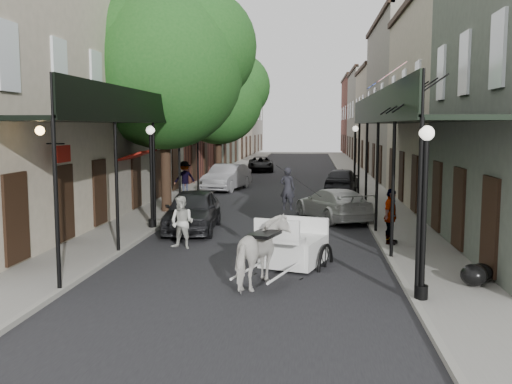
% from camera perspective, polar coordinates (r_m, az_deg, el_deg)
% --- Properties ---
extents(ground, '(140.00, 140.00, 0.00)m').
position_cam_1_polar(ground, '(14.81, -1.28, -8.32)').
color(ground, gray).
rests_on(ground, ground).
extents(road, '(8.00, 90.00, 0.01)m').
position_cam_1_polar(road, '(34.46, 2.73, 0.26)').
color(road, black).
rests_on(road, ground).
extents(sidewalk_left, '(2.20, 90.00, 0.12)m').
position_cam_1_polar(sidewalk_left, '(35.06, -5.45, 0.43)').
color(sidewalk_left, gray).
rests_on(sidewalk_left, ground).
extents(sidewalk_right, '(2.20, 90.00, 0.12)m').
position_cam_1_polar(sidewalk_right, '(34.57, 11.04, 0.25)').
color(sidewalk_right, gray).
rests_on(sidewalk_right, ground).
extents(building_row_left, '(5.00, 80.00, 10.50)m').
position_cam_1_polar(building_row_left, '(45.42, -7.58, 8.36)').
color(building_row_left, '#BCAE96').
rests_on(building_row_left, ground).
extents(building_row_right, '(5.00, 80.00, 10.50)m').
position_cam_1_polar(building_row_right, '(44.76, 14.63, 8.24)').
color(building_row_right, gray).
rests_on(building_row_right, ground).
extents(gallery_left, '(2.20, 18.05, 4.88)m').
position_cam_1_polar(gallery_left, '(22.17, -11.55, 7.09)').
color(gallery_left, black).
rests_on(gallery_left, sidewalk_left).
extents(gallery_right, '(2.20, 18.05, 4.88)m').
position_cam_1_polar(gallery_right, '(21.40, 13.97, 7.05)').
color(gallery_right, black).
rests_on(gallery_right, sidewalk_right).
extents(tree_near, '(7.31, 6.80, 9.63)m').
position_cam_1_polar(tree_near, '(25.24, -8.17, 12.62)').
color(tree_near, '#382619').
rests_on(tree_near, sidewalk_left).
extents(tree_far, '(6.45, 6.00, 8.61)m').
position_cam_1_polar(tree_far, '(38.90, -3.24, 9.58)').
color(tree_far, '#382619').
rests_on(tree_far, sidewalk_left).
extents(lamppost_right_near, '(0.32, 0.32, 3.71)m').
position_cam_1_polar(lamppost_right_near, '(12.56, 16.46, -1.75)').
color(lamppost_right_near, black).
rests_on(lamppost_right_near, sidewalk_right).
extents(lamppost_left, '(0.32, 0.32, 3.71)m').
position_cam_1_polar(lamppost_left, '(21.10, -10.42, 1.70)').
color(lamppost_left, black).
rests_on(lamppost_left, sidewalk_left).
extents(lamppost_right_far, '(0.32, 0.32, 3.71)m').
position_cam_1_polar(lamppost_right_far, '(32.34, 9.86, 3.38)').
color(lamppost_right_far, black).
rests_on(lamppost_right_far, sidewalk_right).
extents(horse, '(1.46, 2.15, 1.66)m').
position_cam_1_polar(horse, '(13.59, 0.67, -6.08)').
color(horse, silver).
rests_on(horse, ground).
extents(carriage, '(2.20, 2.76, 2.78)m').
position_cam_1_polar(carriage, '(15.91, 4.31, -3.31)').
color(carriage, black).
rests_on(carriage, ground).
extents(pedestrian_walking, '(0.96, 0.85, 1.66)m').
position_cam_1_polar(pedestrian_walking, '(17.92, -7.41, -3.04)').
color(pedestrian_walking, beige).
rests_on(pedestrian_walking, ground).
extents(pedestrian_sidewalk_left, '(1.35, 1.18, 1.82)m').
position_cam_1_polar(pedestrian_sidewalk_left, '(31.03, -7.15, 1.41)').
color(pedestrian_sidewalk_left, gray).
rests_on(pedestrian_sidewalk_left, sidewalk_left).
extents(pedestrian_sidewalk_right, '(0.78, 1.11, 1.75)m').
position_cam_1_polar(pedestrian_sidewalk_right, '(18.39, 13.30, -2.39)').
color(pedestrian_sidewalk_right, gray).
rests_on(pedestrian_sidewalk_right, sidewalk_right).
extents(car_left_near, '(2.05, 4.54, 1.51)m').
position_cam_1_polar(car_left_near, '(20.93, -6.36, -1.83)').
color(car_left_near, black).
rests_on(car_left_near, ground).
extents(car_left_mid, '(2.52, 4.94, 1.55)m').
position_cam_1_polar(car_left_mid, '(34.06, -2.94, 1.48)').
color(car_left_mid, '#96959A').
rests_on(car_left_mid, ground).
extents(car_left_far, '(2.49, 4.68, 1.25)m').
position_cam_1_polar(car_left_far, '(48.08, 0.47, 2.81)').
color(car_left_far, black).
rests_on(car_left_far, ground).
extents(car_right_near, '(3.49, 4.85, 1.30)m').
position_cam_1_polar(car_right_near, '(23.44, 7.72, -1.21)').
color(car_right_near, silver).
rests_on(car_right_near, ground).
extents(car_right_far, '(2.34, 4.43, 1.43)m').
position_cam_1_polar(car_right_far, '(33.39, 8.59, 1.21)').
color(car_right_far, black).
rests_on(car_right_far, ground).
extents(trash_bags, '(0.87, 1.02, 0.52)m').
position_cam_1_polar(trash_bags, '(14.48, 21.22, -7.65)').
color(trash_bags, black).
rests_on(trash_bags, sidewalk_right).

